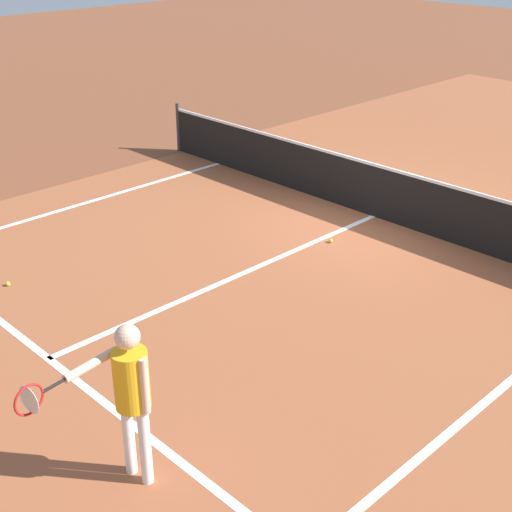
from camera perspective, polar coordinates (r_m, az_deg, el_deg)
The scene contains 8 objects.
ground_plane at distance 12.82m, azimuth 9.33°, elevation 3.15°, with size 60.00×60.00×0.00m, color brown.
court_surface_inbounds at distance 12.82m, azimuth 9.33°, elevation 3.15°, with size 10.62×24.40×0.00m, color #9E5433.
line_service_near at distance 9.03m, azimuth -16.21°, elevation -7.85°, with size 8.22×0.10×0.01m, color white.
line_center_service at distance 10.61m, azimuth -1.14°, elevation -1.42°, with size 0.10×6.40×0.01m, color white.
net at distance 12.64m, azimuth 9.49°, elevation 5.21°, with size 10.95×0.09×1.07m.
player_near at distance 6.54m, azimuth -10.07°, elevation -10.28°, with size 0.42×1.23×1.67m.
tennis_ball_near_net at distance 11.67m, azimuth 5.97°, elevation 1.23°, with size 0.07×0.07×0.07m, color #CCE033.
tennis_ball_mid_court at distance 10.86m, azimuth -19.15°, elevation -2.11°, with size 0.07×0.07×0.07m, color #CCE033.
Camera 1 is at (6.90, -9.66, 4.83)m, focal length 50.24 mm.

